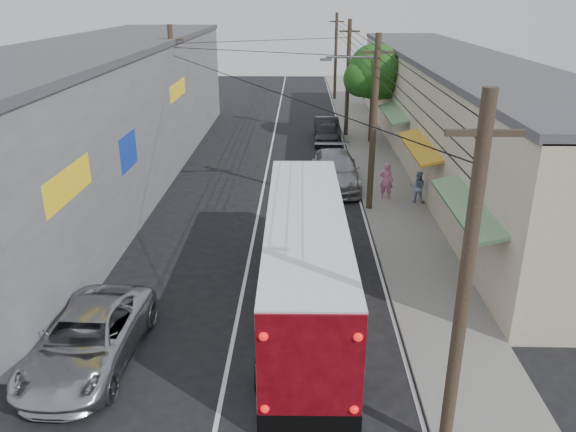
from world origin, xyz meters
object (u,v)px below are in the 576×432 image
object	(u,v)px
jeepney	(88,339)
parked_car_far	(327,129)
parked_suv	(335,170)
pedestrian_near	(386,181)
parked_car_mid	(328,133)
coach_bus	(305,259)
pedestrian_far	(418,187)

from	to	relation	value
jeepney	parked_car_far	distance (m)	27.09
parked_suv	pedestrian_near	xyz separation A→B (m)	(2.35, -2.27, 0.17)
jeepney	parked_suv	xyz separation A→B (m)	(7.60, 15.66, 0.11)
parked_car_mid	jeepney	bearing A→B (deg)	-103.15
parked_suv	parked_car_far	world-z (taller)	parked_suv
coach_bus	pedestrian_near	size ratio (longest dim) A/B	6.40
parked_car_far	pedestrian_near	bearing A→B (deg)	-81.87
coach_bus	jeepney	size ratio (longest dim) A/B	2.15
jeepney	parked_car_mid	xyz separation A→B (m)	(7.60, 24.91, -0.03)
coach_bus	parked_suv	bearing A→B (deg)	81.79
coach_bus	parked_suv	distance (m)	12.71
coach_bus	pedestrian_far	size ratio (longest dim) A/B	7.56
parked_car_far	coach_bus	bearing A→B (deg)	-96.62
parked_suv	pedestrian_near	distance (m)	3.27
coach_bus	parked_car_mid	distance (m)	21.90
coach_bus	parked_car_far	bearing A→B (deg)	85.19
coach_bus	jeepney	distance (m)	6.76
parked_car_mid	pedestrian_near	size ratio (longest dim) A/B	2.33
coach_bus	pedestrian_far	world-z (taller)	coach_bus
parked_suv	coach_bus	bearing A→B (deg)	-98.16
parked_car_far	parked_car_mid	bearing A→B (deg)	-92.45
parked_suv	parked_car_mid	xyz separation A→B (m)	(0.00, 9.25, -0.14)
parked_car_mid	coach_bus	bearing A→B (deg)	-90.57
parked_car_mid	pedestrian_near	bearing A→B (deg)	-74.64
jeepney	pedestrian_far	bearing A→B (deg)	50.68
jeepney	parked_car_mid	bearing A→B (deg)	75.27
coach_bus	parked_car_far	xyz separation A→B (m)	(1.67, 22.90, -0.98)
parked_car_mid	parked_suv	bearing A→B (deg)	-86.19
parked_suv	parked_car_far	distance (m)	10.34
parked_car_far	pedestrian_near	world-z (taller)	pedestrian_near
jeepney	parked_suv	world-z (taller)	parked_suv
coach_bus	parked_car_mid	xyz separation A→B (m)	(1.67, 21.82, -1.00)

